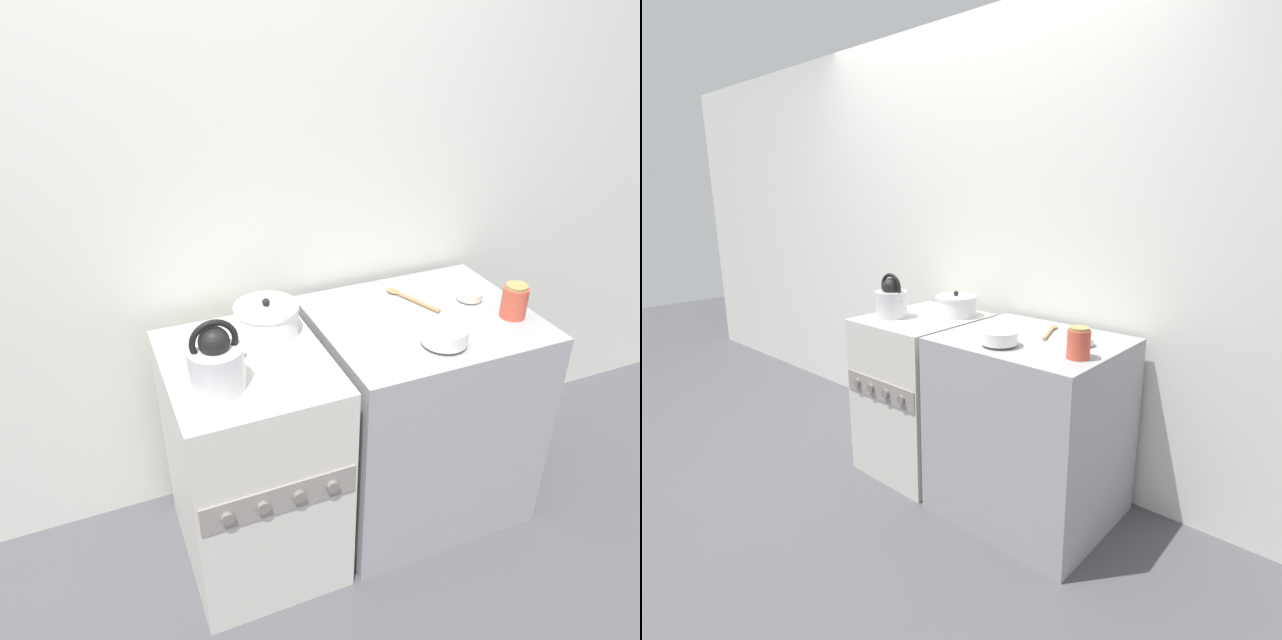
% 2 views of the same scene
% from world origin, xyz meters
% --- Properties ---
extents(ground_plane, '(12.00, 12.00, 0.00)m').
position_xyz_m(ground_plane, '(0.00, 0.00, 0.00)').
color(ground_plane, '#4C4C51').
extents(wall_back, '(7.00, 0.06, 2.50)m').
position_xyz_m(wall_back, '(0.00, 0.76, 1.25)').
color(wall_back, silver).
rests_on(wall_back, ground_plane).
extents(stove, '(0.55, 0.66, 0.88)m').
position_xyz_m(stove, '(-0.00, 0.32, 0.44)').
color(stove, beige).
rests_on(stove, ground_plane).
extents(counter, '(0.80, 0.69, 0.89)m').
position_xyz_m(counter, '(0.71, 0.34, 0.44)').
color(counter, '#99999E').
rests_on(counter, ground_plane).
extents(kettle, '(0.22, 0.18, 0.24)m').
position_xyz_m(kettle, '(-0.12, 0.20, 0.98)').
color(kettle, silver).
rests_on(kettle, stove).
extents(cooking_pot, '(0.23, 0.23, 0.14)m').
position_xyz_m(cooking_pot, '(0.12, 0.46, 0.94)').
color(cooking_pot, silver).
rests_on(cooking_pot, stove).
extents(enamel_bowl, '(0.16, 0.16, 0.07)m').
position_xyz_m(enamel_bowl, '(0.66, 0.15, 0.93)').
color(enamel_bowl, white).
rests_on(enamel_bowl, counter).
extents(small_ceramic_bowl, '(0.10, 0.10, 0.04)m').
position_xyz_m(small_ceramic_bowl, '(0.93, 0.39, 0.91)').
color(small_ceramic_bowl, beige).
rests_on(small_ceramic_bowl, counter).
extents(storage_jar, '(0.09, 0.09, 0.13)m').
position_xyz_m(storage_jar, '(1.01, 0.22, 0.95)').
color(storage_jar, '#CC4C38').
rests_on(storage_jar, counter).
extents(wooden_spoon, '(0.12, 0.25, 0.02)m').
position_xyz_m(wooden_spoon, '(0.71, 0.49, 0.90)').
color(wooden_spoon, '#A37A4C').
rests_on(wooden_spoon, counter).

